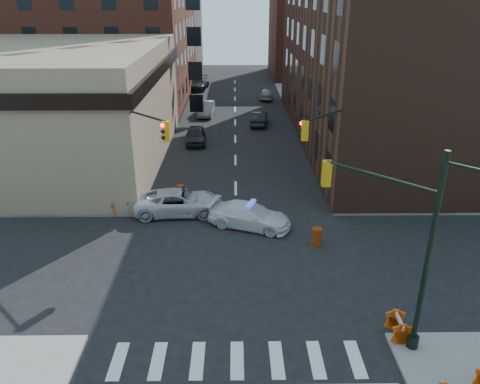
{
  "coord_description": "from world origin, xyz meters",
  "views": [
    {
      "loc": [
        -0.05,
        -20.53,
        12.86
      ],
      "look_at": [
        0.24,
        4.21,
        2.2
      ],
      "focal_mm": 35.0,
      "sensor_mm": 36.0,
      "label": 1
    }
  ],
  "objects_px": {
    "parked_car_enear": "(259,118)",
    "barricade_nw_a": "(121,206)",
    "pedestrian_a": "(85,179)",
    "barrel_bank": "(181,192)",
    "barrel_road": "(317,237)",
    "police_car": "(250,216)",
    "parked_car_wnear": "(196,135)",
    "barricade_se_a": "(398,327)",
    "pedestrian_b": "(84,182)",
    "parked_car_wfar": "(206,109)",
    "pickup": "(178,202)"
  },
  "relations": [
    {
      "from": "parked_car_wnear",
      "to": "parked_car_enear",
      "type": "height_order",
      "value": "parked_car_wnear"
    },
    {
      "from": "parked_car_wfar",
      "to": "barrel_road",
      "type": "bearing_deg",
      "value": -72.37
    },
    {
      "from": "pickup",
      "to": "barricade_se_a",
      "type": "height_order",
      "value": "pickup"
    },
    {
      "from": "parked_car_enear",
      "to": "pedestrian_a",
      "type": "xyz_separation_m",
      "value": [
        -12.76,
        -17.76,
        0.4
      ]
    },
    {
      "from": "pedestrian_b",
      "to": "barrel_road",
      "type": "bearing_deg",
      "value": -30.56
    },
    {
      "from": "parked_car_enear",
      "to": "barrel_road",
      "type": "distance_m",
      "value": 25.11
    },
    {
      "from": "police_car",
      "to": "pedestrian_a",
      "type": "height_order",
      "value": "pedestrian_a"
    },
    {
      "from": "barrel_road",
      "to": "barricade_se_a",
      "type": "distance_m",
      "value": 7.86
    },
    {
      "from": "barricade_nw_a",
      "to": "police_car",
      "type": "bearing_deg",
      "value": -18.51
    },
    {
      "from": "parked_car_wfar",
      "to": "pedestrian_b",
      "type": "height_order",
      "value": "pedestrian_b"
    },
    {
      "from": "parked_car_wnear",
      "to": "barricade_nw_a",
      "type": "relative_size",
      "value": 3.49
    },
    {
      "from": "barricade_nw_a",
      "to": "parked_car_wfar",
      "type": "bearing_deg",
      "value": 74.52
    },
    {
      "from": "parked_car_enear",
      "to": "barricade_nw_a",
      "type": "relative_size",
      "value": 3.37
    },
    {
      "from": "pedestrian_a",
      "to": "barrel_road",
      "type": "distance_m",
      "value": 16.39
    },
    {
      "from": "police_car",
      "to": "parked_car_wnear",
      "type": "height_order",
      "value": "parked_car_wnear"
    },
    {
      "from": "pedestrian_b",
      "to": "barrel_road",
      "type": "relative_size",
      "value": 1.71
    },
    {
      "from": "police_car",
      "to": "parked_car_enear",
      "type": "height_order",
      "value": "police_car"
    },
    {
      "from": "pickup",
      "to": "pedestrian_a",
      "type": "bearing_deg",
      "value": 60.99
    },
    {
      "from": "pickup",
      "to": "pedestrian_b",
      "type": "height_order",
      "value": "pedestrian_b"
    },
    {
      "from": "barricade_se_a",
      "to": "parked_car_wfar",
      "type": "bearing_deg",
      "value": 15.96
    },
    {
      "from": "parked_car_wnear",
      "to": "barrel_bank",
      "type": "height_order",
      "value": "parked_car_wnear"
    },
    {
      "from": "police_car",
      "to": "barrel_road",
      "type": "distance_m",
      "value": 4.26
    },
    {
      "from": "police_car",
      "to": "barricade_nw_a",
      "type": "height_order",
      "value": "police_car"
    },
    {
      "from": "pickup",
      "to": "parked_car_wnear",
      "type": "distance_m",
      "value": 14.74
    },
    {
      "from": "parked_car_wnear",
      "to": "parked_car_wfar",
      "type": "xyz_separation_m",
      "value": [
        0.36,
        10.44,
        0.02
      ]
    },
    {
      "from": "pedestrian_a",
      "to": "barrel_bank",
      "type": "distance_m",
      "value": 6.66
    },
    {
      "from": "barrel_bank",
      "to": "barricade_nw_a",
      "type": "bearing_deg",
      "value": -144.7
    },
    {
      "from": "barrel_bank",
      "to": "barricade_se_a",
      "type": "relative_size",
      "value": 0.81
    },
    {
      "from": "parked_car_wfar",
      "to": "parked_car_enear",
      "type": "height_order",
      "value": "parked_car_wfar"
    },
    {
      "from": "barrel_road",
      "to": "barrel_bank",
      "type": "bearing_deg",
      "value": 141.98
    },
    {
      "from": "police_car",
      "to": "pickup",
      "type": "xyz_separation_m",
      "value": [
        -4.37,
        1.84,
        0.05
      ]
    },
    {
      "from": "parked_car_wnear",
      "to": "barricade_se_a",
      "type": "distance_m",
      "value": 28.26
    },
    {
      "from": "parked_car_enear",
      "to": "pickup",
      "type": "bearing_deg",
      "value": 81.81
    },
    {
      "from": "parked_car_wnear",
      "to": "barricade_se_a",
      "type": "relative_size",
      "value": 3.69
    },
    {
      "from": "pedestrian_a",
      "to": "pedestrian_b",
      "type": "relative_size",
      "value": 1.1
    },
    {
      "from": "parked_car_wfar",
      "to": "barrel_bank",
      "type": "xyz_separation_m",
      "value": [
        -0.44,
        -22.93,
        -0.29
      ]
    },
    {
      "from": "parked_car_enear",
      "to": "pedestrian_a",
      "type": "distance_m",
      "value": 21.87
    },
    {
      "from": "police_car",
      "to": "barrel_bank",
      "type": "height_order",
      "value": "police_car"
    },
    {
      "from": "barricade_nw_a",
      "to": "barrel_road",
      "type": "bearing_deg",
      "value": -25.4
    },
    {
      "from": "barricade_nw_a",
      "to": "pedestrian_a",
      "type": "bearing_deg",
      "value": 125.95
    },
    {
      "from": "barrel_bank",
      "to": "barricade_se_a",
      "type": "bearing_deg",
      "value": -54.11
    },
    {
      "from": "parked_car_wnear",
      "to": "parked_car_enear",
      "type": "xyz_separation_m",
      "value": [
        6.11,
        6.22,
        -0.05
      ]
    },
    {
      "from": "parked_car_wnear",
      "to": "barrel_road",
      "type": "xyz_separation_m",
      "value": [
        8.02,
        -18.82,
        -0.24
      ]
    },
    {
      "from": "pickup",
      "to": "parked_car_enear",
      "type": "distance_m",
      "value": 21.82
    },
    {
      "from": "parked_car_wfar",
      "to": "barricade_nw_a",
      "type": "xyz_separation_m",
      "value": [
        -3.89,
        -25.37,
        -0.14
      ]
    },
    {
      "from": "pickup",
      "to": "barricade_se_a",
      "type": "relative_size",
      "value": 4.63
    },
    {
      "from": "parked_car_enear",
      "to": "parked_car_wnear",
      "type": "bearing_deg",
      "value": 53.5
    },
    {
      "from": "pedestrian_b",
      "to": "pedestrian_a",
      "type": "bearing_deg",
      "value": 85.09
    },
    {
      "from": "pedestrian_b",
      "to": "barrel_road",
      "type": "height_order",
      "value": "pedestrian_b"
    },
    {
      "from": "pedestrian_a",
      "to": "barricade_se_a",
      "type": "height_order",
      "value": "pedestrian_a"
    }
  ]
}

